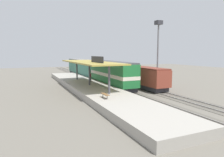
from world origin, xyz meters
The scene contains 11 objects.
ground_plane centered at (2.00, 0.00, 0.00)m, with size 120.00×120.00×0.00m, color #666056.
track_near centered at (0.00, 0.00, 0.03)m, with size 3.20×110.00×0.16m.
track_far centered at (4.60, 0.00, 0.03)m, with size 3.20×110.00×0.16m.
platform centered at (-4.60, 0.00, 0.45)m, with size 6.00×44.00×0.90m, color #9E998E.
station_canopy centered at (-4.60, -0.09, 4.53)m, with size 5.20×18.00×4.70m.
platform_bench centered at (-6.00, -9.99, 1.34)m, with size 0.44×1.70×0.50m.
locomotive centered at (0.00, 1.50, 2.41)m, with size 2.93×14.43×4.44m.
passenger_carriage_single centered at (0.00, 19.50, 2.31)m, with size 2.90×20.00×4.24m.
freight_car centered at (4.60, -1.32, 1.97)m, with size 2.80×12.00×3.54m.
light_mast centered at (7.80, -1.23, 8.40)m, with size 1.10×1.10×11.70m.
person_waiting centered at (-3.40, 3.28, 1.85)m, with size 0.34×0.34×1.71m.
Camera 1 is at (-14.72, -31.40, 6.09)m, focal length 32.81 mm.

